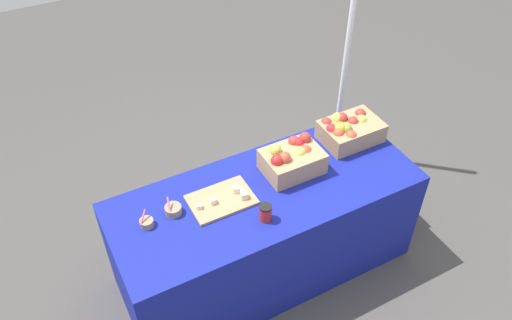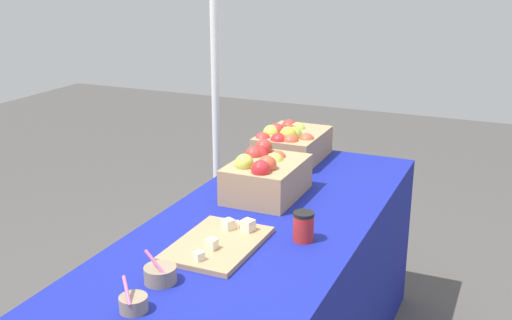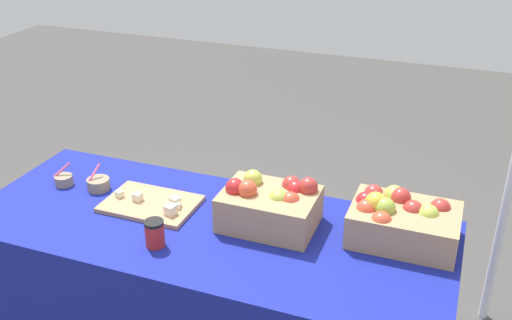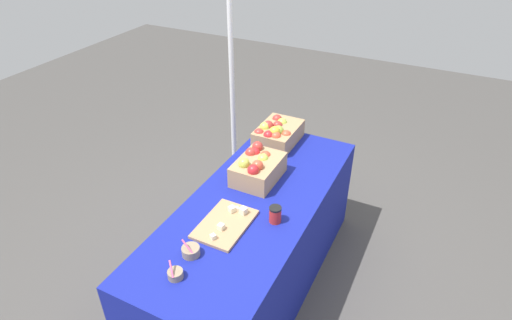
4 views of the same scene
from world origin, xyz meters
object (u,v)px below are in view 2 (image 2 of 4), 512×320
cutting_board_front (219,243)px  coffee_cup (303,226)px  apple_crate_left (291,143)px  sample_bowl_near (160,274)px  apple_crate_middle (266,174)px  tent_pole (215,62)px  sample_bowl_mid (133,303)px

cutting_board_front → coffee_cup: 0.29m
apple_crate_left → sample_bowl_near: (-1.27, -0.07, -0.06)m
apple_crate_left → coffee_cup: (-0.83, -0.36, -0.03)m
cutting_board_front → sample_bowl_near: sample_bowl_near is taller
apple_crate_middle → tent_pole: (0.88, 0.68, 0.29)m
sample_bowl_mid → coffee_cup: (0.61, -0.27, 0.03)m
apple_crate_middle → tent_pole: bearing=37.9°
cutting_board_front → sample_bowl_near: 0.29m
apple_crate_middle → tent_pole: size_ratio=0.16×
apple_crate_left → tent_pole: bearing=56.9°
coffee_cup → tent_pole: bearing=38.4°
cutting_board_front → sample_bowl_mid: 0.45m
cutting_board_front → coffee_cup: bearing=-57.3°
apple_crate_middle → coffee_cup: bearing=-140.6°
sample_bowl_mid → tent_pole: bearing=20.9°
tent_pole → apple_crate_middle: bearing=-142.1°
apple_crate_middle → sample_bowl_near: bearing=180.0°
apple_crate_left → cutting_board_front: bearing=-173.1°
sample_bowl_near → sample_bowl_mid: (-0.17, -0.02, -0.00)m
apple_crate_left → sample_bowl_near: size_ratio=3.74×
tent_pole → sample_bowl_mid: bearing=-159.1°
sample_bowl_mid → tent_pole: tent_pole is taller
sample_bowl_near → sample_bowl_mid: 0.17m
cutting_board_front → sample_bowl_mid: (-0.45, 0.03, 0.01)m
apple_crate_middle → sample_bowl_near: (-0.79, 0.00, -0.06)m
sample_bowl_near → sample_bowl_mid: size_ratio=1.11×
apple_crate_left → sample_bowl_near: bearing=-176.7°
cutting_board_front → apple_crate_middle: bearing=5.1°
apple_crate_middle → apple_crate_left: bearing=8.8°
sample_bowl_near → apple_crate_middle: bearing=-0.0°
cutting_board_front → sample_bowl_near: bearing=170.9°
cutting_board_front → sample_bowl_near: (-0.29, 0.05, 0.01)m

